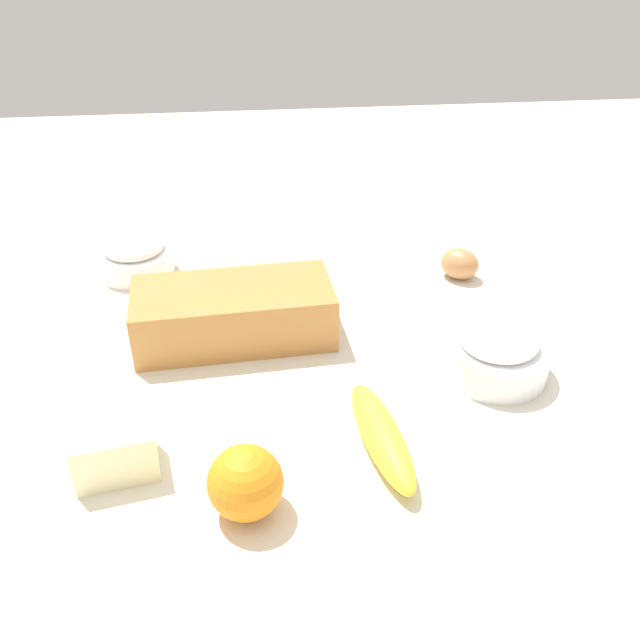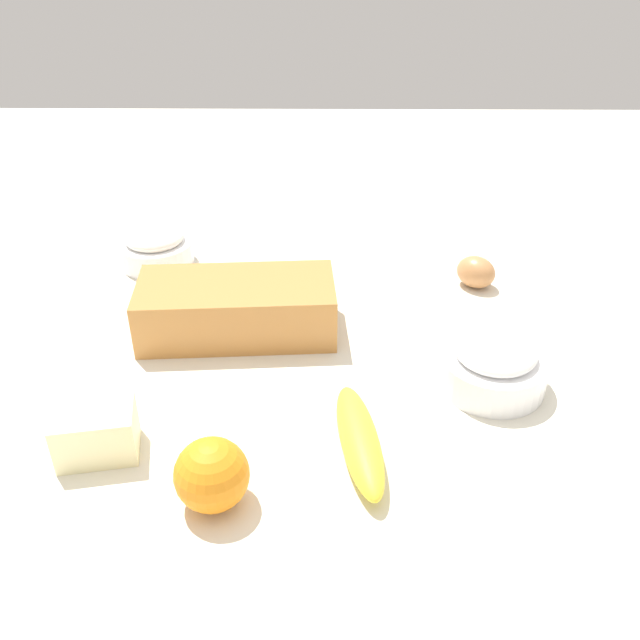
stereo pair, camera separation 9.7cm
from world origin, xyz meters
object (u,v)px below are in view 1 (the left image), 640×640
banana (382,436)px  orange_fruit (246,483)px  butter_block (114,450)px  loaf_pan (234,312)px  egg_near_butter (460,264)px  flour_bowl (135,256)px  sugar_bowl (497,352)px

banana → orange_fruit: size_ratio=2.39×
orange_fruit → butter_block: size_ratio=0.88×
loaf_pan → banana: 0.31m
banana → egg_near_butter: 0.44m
banana → orange_fruit: (0.16, 0.08, 0.02)m
egg_near_butter → flour_bowl: bearing=-8.0°
sugar_bowl → banana: size_ratio=0.72×
flour_bowl → orange_fruit: (-0.17, 0.54, 0.01)m
butter_block → egg_near_butter: (-0.50, -0.39, -0.00)m
flour_bowl → butter_block: size_ratio=1.40×
banana → butter_block: butter_block is taller
flour_bowl → butter_block: 0.47m
loaf_pan → banana: bearing=119.4°
loaf_pan → butter_block: bearing=58.7°
flour_bowl → sugar_bowl: (-0.51, 0.34, 0.00)m
sugar_bowl → loaf_pan: bearing=-20.2°
sugar_bowl → banana: 0.22m
orange_fruit → butter_block: bearing=-27.5°
sugar_bowl → butter_block: size_ratio=1.53×
flour_bowl → egg_near_butter: 0.54m
egg_near_butter → orange_fruit: bearing=52.5°
orange_fruit → sugar_bowl: bearing=-148.6°
orange_fruit → egg_near_butter: (-0.36, -0.47, -0.01)m
egg_near_butter → sugar_bowl: bearing=84.4°
sugar_bowl → egg_near_butter: 0.27m
sugar_bowl → orange_fruit: orange_fruit is taller
banana → butter_block: (0.30, 0.00, 0.01)m
sugar_bowl → orange_fruit: (0.33, 0.20, 0.01)m
sugar_bowl → egg_near_butter: size_ratio=2.13×
sugar_bowl → butter_block: bearing=15.2°
loaf_pan → flour_bowl: bearing=-56.4°
butter_block → sugar_bowl: bearing=-164.8°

